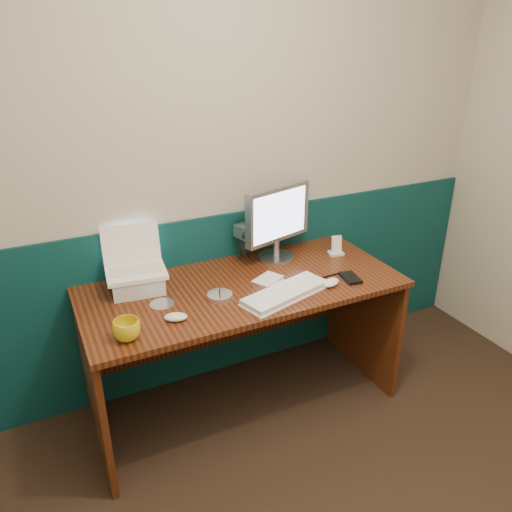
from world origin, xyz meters
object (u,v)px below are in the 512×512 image
desk (244,347)px  monitor (277,223)px  mug (127,330)px  keyboard (286,293)px  camcorder (245,244)px  laptop (134,252)px

desk → monitor: bearing=34.9°
monitor → mug: monitor is taller
desk → monitor: 0.69m
monitor → keyboard: (-0.16, -0.40, -0.20)m
monitor → mug: 1.04m
mug → camcorder: 0.91m
desk → keyboard: (0.14, -0.19, 0.39)m
desk → laptop: laptop is taller
laptop → monitor: size_ratio=0.67×
desk → keyboard: 0.45m
keyboard → mug: size_ratio=3.97×
monitor → camcorder: bearing=143.4°
mug → camcorder: bearing=33.3°
camcorder → mug: bearing=-161.3°
desk → laptop: (-0.49, 0.17, 0.58)m
keyboard → desk: bearing=109.3°
monitor → keyboard: size_ratio=0.93×
laptop → camcorder: size_ratio=1.48×
desk → camcorder: camcorder is taller
laptop → mug: size_ratio=2.48×
laptop → monitor: (0.79, 0.03, 0.01)m
mug → desk: bearing=20.3°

